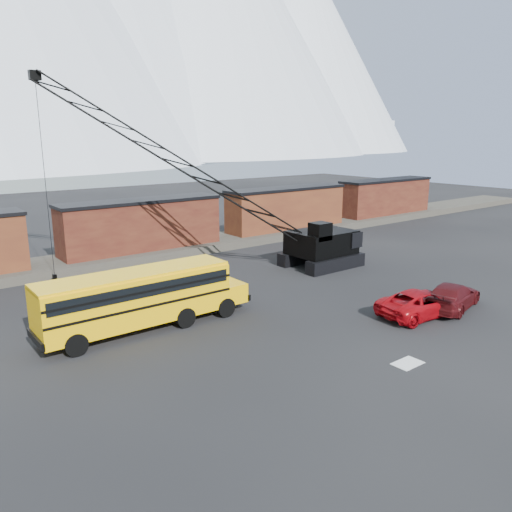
% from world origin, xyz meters
% --- Properties ---
extents(ground, '(160.00, 160.00, 0.00)m').
position_xyz_m(ground, '(0.00, 0.00, 0.00)').
color(ground, black).
rests_on(ground, ground).
extents(gravel_berm, '(120.00, 5.00, 0.70)m').
position_xyz_m(gravel_berm, '(0.00, 22.00, 0.35)').
color(gravel_berm, '#4A453C').
rests_on(gravel_berm, ground).
extents(boxcar_mid, '(13.70, 3.10, 4.17)m').
position_xyz_m(boxcar_mid, '(0.00, 22.00, 2.76)').
color(boxcar_mid, '#592919').
rests_on(boxcar_mid, gravel_berm).
extents(boxcar_east_near, '(13.70, 3.10, 4.17)m').
position_xyz_m(boxcar_east_near, '(16.00, 22.00, 2.76)').
color(boxcar_east_near, '#4A1F15').
rests_on(boxcar_east_near, gravel_berm).
extents(boxcar_east_far, '(13.70, 3.10, 4.17)m').
position_xyz_m(boxcar_east_far, '(32.00, 22.00, 2.76)').
color(boxcar_east_far, '#592919').
rests_on(boxcar_east_far, gravel_berm).
extents(snow_patch, '(1.40, 0.90, 0.02)m').
position_xyz_m(snow_patch, '(0.50, -4.00, 0.01)').
color(snow_patch, silver).
rests_on(snow_patch, ground).
extents(school_bus, '(11.65, 2.65, 3.19)m').
position_xyz_m(school_bus, '(-7.05, 7.09, 1.79)').
color(school_bus, '#F0B105').
rests_on(school_bus, ground).
extents(red_pickup, '(5.62, 3.00, 1.50)m').
position_xyz_m(red_pickup, '(6.24, -0.68, 0.75)').
color(red_pickup, '#A6080F').
rests_on(red_pickup, ground).
extents(maroon_suv, '(5.64, 3.36, 1.53)m').
position_xyz_m(maroon_suv, '(8.75, -1.10, 0.77)').
color(maroon_suv, '#440C0F').
rests_on(maroon_suv, ground).
extents(crawler_crane, '(21.21, 10.63, 14.19)m').
position_xyz_m(crawler_crane, '(-0.05, 14.79, 7.97)').
color(crawler_crane, black).
rests_on(crawler_crane, ground).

